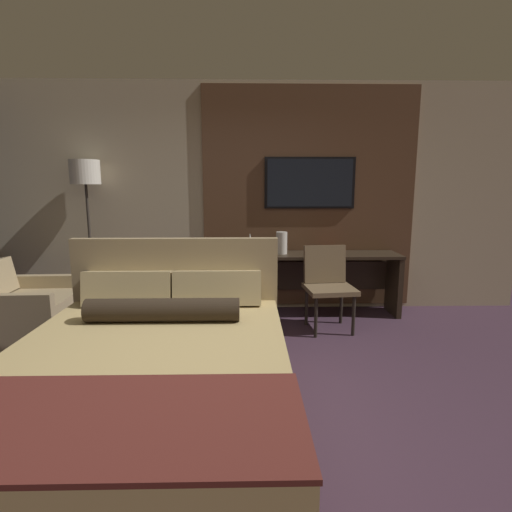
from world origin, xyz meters
TOP-DOWN VIEW (x-y plane):
  - ground_plane at (0.00, 0.00)m, footprint 16.00×16.00m
  - wall_back_tv_panel at (0.13, 2.59)m, footprint 7.20×0.09m
  - bed at (-0.48, -0.11)m, footprint 1.74×2.23m
  - desk at (0.90, 2.33)m, footprint 2.12×0.49m
  - tv at (0.90, 2.52)m, footprint 1.11×0.04m
  - desk_chair at (1.01, 1.82)m, footprint 0.56×0.55m
  - armchair_by_window at (-2.15, 1.56)m, footprint 0.90×0.92m
  - floor_lamp at (-1.75, 2.34)m, footprint 0.34×0.34m
  - vase_tall at (0.54, 2.28)m, footprint 0.13×0.13m
  - vase_short at (0.16, 2.33)m, footprint 0.11×0.11m
  - book at (1.17, 2.36)m, footprint 0.22×0.16m

SIDE VIEW (x-z plane):
  - ground_plane at x=0.00m, z-range 0.00..0.00m
  - armchair_by_window at x=-2.15m, z-range -0.13..0.68m
  - bed at x=-0.48m, z-range -0.22..0.91m
  - desk at x=0.90m, z-range 0.15..0.90m
  - desk_chair at x=1.01m, z-range 0.09..1.00m
  - book at x=1.17m, z-range 0.76..0.79m
  - vase_short at x=0.16m, z-range 0.76..1.00m
  - vase_tall at x=0.54m, z-range 0.76..1.02m
  - wall_back_tv_panel at x=0.13m, z-range 0.00..2.80m
  - floor_lamp at x=-1.75m, z-range 0.64..2.50m
  - tv at x=0.90m, z-range 1.28..1.91m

